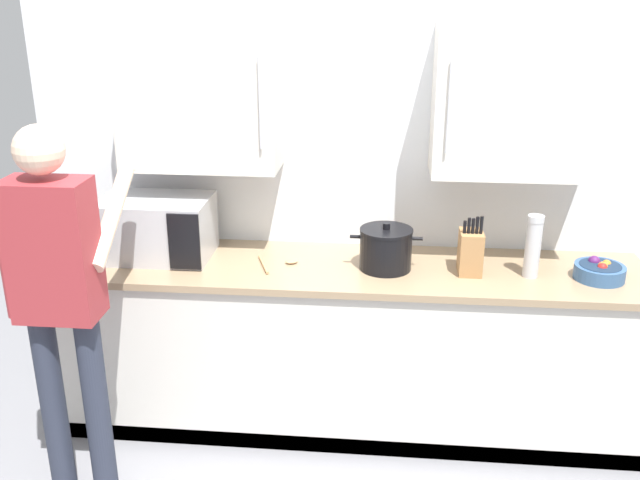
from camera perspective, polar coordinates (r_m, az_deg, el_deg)
The scene contains 9 objects.
back_wall_tiled at distance 3.65m, azimuth 2.90°, elevation 7.15°, with size 3.41×0.44×2.58m.
counter_unit at distance 3.71m, azimuth 2.41°, elevation -8.57°, with size 2.94×0.65×0.90m.
microwave_oven at distance 3.68m, azimuth -13.63°, elevation 0.94°, with size 0.56×0.77×0.31m.
wooden_spoon at distance 3.52m, azimuth -3.46°, elevation -1.88°, with size 0.22×0.22×0.02m.
stock_pot at distance 3.45m, azimuth 5.37°, elevation -0.71°, with size 0.35×0.26×0.24m.
fruit_bowl at distance 3.60m, azimuth 21.77°, elevation -2.33°, with size 0.24×0.24×0.10m.
thermos_flask at distance 3.48m, azimuth 16.93°, elevation -0.48°, with size 0.08×0.08×0.31m.
knife_block at distance 3.46m, azimuth 12.13°, elevation -0.93°, with size 0.11×0.15×0.30m.
person_figure at distance 3.12m, azimuth -20.45°, elevation -3.73°, with size 0.45×0.54×1.72m.
Camera 1 is at (0.16, -2.47, 2.23)m, focal length 39.37 mm.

